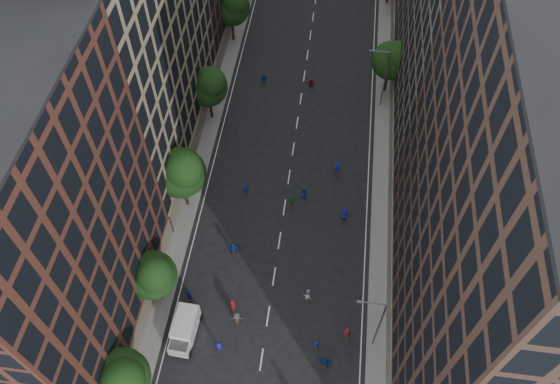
# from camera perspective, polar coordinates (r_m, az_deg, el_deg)

# --- Properties ---
(ground) EXTENTS (240.00, 240.00, 0.00)m
(ground) POSITION_cam_1_polar(r_m,az_deg,el_deg) (71.35, 1.77, 6.96)
(ground) COLOR black
(ground) RESTS_ON ground
(sidewalk_left) EXTENTS (4.00, 105.00, 0.15)m
(sidewalk_left) POSITION_cam_1_polar(r_m,az_deg,el_deg) (78.15, -6.57, 11.77)
(sidewalk_left) COLOR slate
(sidewalk_left) RESTS_ON ground
(sidewalk_right) EXTENTS (4.00, 105.00, 0.15)m
(sidewalk_right) POSITION_cam_1_polar(r_m,az_deg,el_deg) (76.89, 11.46, 10.08)
(sidewalk_right) COLOR slate
(sidewalk_right) RESTS_ON ground
(bldg_left_a) EXTENTS (14.00, 22.00, 30.00)m
(bldg_left_a) POSITION_cam_1_polar(r_m,az_deg,el_deg) (47.89, -25.27, -4.57)
(bldg_left_a) COLOR #532A1F
(bldg_left_a) RESTS_ON ground
(bldg_left_b) EXTENTS (14.00, 26.00, 34.00)m
(bldg_left_b) POSITION_cam_1_polar(r_m,az_deg,el_deg) (60.51, -17.30, 15.93)
(bldg_left_b) COLOR #988663
(bldg_left_b) RESTS_ON ground
(bldg_right_a) EXTENTS (14.00, 30.00, 36.00)m
(bldg_right_a) POSITION_cam_1_polar(r_m,az_deg,el_deg) (44.07, 23.90, -3.62)
(bldg_right_a) COLOR #4A3227
(bldg_right_a) RESTS_ON ground
(bldg_right_b) EXTENTS (14.00, 28.00, 33.00)m
(bldg_right_b) POSITION_cam_1_polar(r_m,az_deg,el_deg) (65.21, 20.26, 17.48)
(bldg_right_b) COLOR #5D554D
(bldg_right_b) RESTS_ON ground
(tree_left_0) EXTENTS (5.20, 5.20, 8.83)m
(tree_left_0) POSITION_cam_1_polar(r_m,az_deg,el_deg) (50.14, -16.31, -18.25)
(tree_left_0) COLOR black
(tree_left_0) RESTS_ON ground
(tree_left_1) EXTENTS (4.80, 4.80, 8.21)m
(tree_left_1) POSITION_cam_1_polar(r_m,az_deg,el_deg) (53.85, -13.13, -8.45)
(tree_left_1) COLOR black
(tree_left_1) RESTS_ON ground
(tree_left_2) EXTENTS (5.60, 5.60, 9.45)m
(tree_left_2) POSITION_cam_1_polar(r_m,az_deg,el_deg) (59.19, -10.26, 2.09)
(tree_left_2) COLOR black
(tree_left_2) RESTS_ON ground
(tree_left_3) EXTENTS (5.00, 5.00, 8.58)m
(tree_left_3) POSITION_cam_1_polar(r_m,az_deg,el_deg) (68.66, -7.47, 10.99)
(tree_left_3) COLOR black
(tree_left_3) RESTS_ON ground
(tree_left_4) EXTENTS (5.40, 5.40, 9.08)m
(tree_left_4) POSITION_cam_1_polar(r_m,az_deg,el_deg) (80.56, -5.04, 18.88)
(tree_left_4) COLOR black
(tree_left_4) RESTS_ON ground
(tree_right_a) EXTENTS (5.00, 5.00, 8.39)m
(tree_right_a) POSITION_cam_1_polar(r_m,az_deg,el_deg) (73.45, 11.69, 13.44)
(tree_right_a) COLOR black
(tree_right_a) RESTS_ON ground
(streetlamp_near) EXTENTS (2.64, 0.22, 9.06)m
(streetlamp_near) POSITION_cam_1_polar(r_m,az_deg,el_deg) (51.65, 10.17, -13.25)
(streetlamp_near) COLOR #595B60
(streetlamp_near) RESTS_ON ground
(streetlamp_far) EXTENTS (2.64, 0.22, 9.06)m
(streetlamp_far) POSITION_cam_1_polar(r_m,az_deg,el_deg) (71.49, 10.79, 11.80)
(streetlamp_far) COLOR #595B60
(streetlamp_far) RESTS_ON ground
(cargo_van) EXTENTS (2.42, 4.78, 2.49)m
(cargo_van) POSITION_cam_1_polar(r_m,az_deg,el_deg) (55.57, -9.96, -13.96)
(cargo_van) COLOR white
(cargo_van) RESTS_ON ground
(skater_1) EXTENTS (0.64, 0.52, 1.52)m
(skater_1) POSITION_cam_1_polar(r_m,az_deg,el_deg) (54.92, 3.75, -15.65)
(skater_1) COLOR navy
(skater_1) RESTS_ON ground
(skater_3) EXTENTS (1.06, 0.71, 1.53)m
(skater_3) POSITION_cam_1_polar(r_m,az_deg,el_deg) (55.05, -6.38, -15.79)
(skater_3) COLOR #1C14AA
(skater_3) RESTS_ON ground
(skater_4) EXTENTS (0.96, 0.66, 1.51)m
(skater_4) POSITION_cam_1_polar(r_m,az_deg,el_deg) (57.58, -9.47, -10.66)
(skater_4) COLOR #1414A4
(skater_4) RESTS_ON ground
(skater_5) EXTENTS (1.71, 0.70, 1.79)m
(skater_5) POSITION_cam_1_polar(r_m,az_deg,el_deg) (54.27, 4.74, -17.29)
(skater_5) COLOR navy
(skater_5) RESTS_ON ground
(skater_6) EXTENTS (0.81, 0.58, 1.56)m
(skater_6) POSITION_cam_1_polar(r_m,az_deg,el_deg) (56.57, -4.96, -11.67)
(skater_6) COLOR maroon
(skater_6) RESTS_ON ground
(skater_7) EXTENTS (0.73, 0.56, 1.78)m
(skater_7) POSITION_cam_1_polar(r_m,az_deg,el_deg) (55.51, 7.01, -14.35)
(skater_7) COLOR maroon
(skater_7) RESTS_ON ground
(skater_8) EXTENTS (0.97, 0.81, 1.79)m
(skater_8) POSITION_cam_1_polar(r_m,az_deg,el_deg) (56.78, 2.88, -10.69)
(skater_8) COLOR white
(skater_8) RESTS_ON ground
(skater_9) EXTENTS (1.27, 0.85, 1.82)m
(skater_9) POSITION_cam_1_polar(r_m,az_deg,el_deg) (55.82, -4.53, -13.01)
(skater_9) COLOR #3F4044
(skater_9) RESTS_ON ground
(skater_10) EXTENTS (1.09, 0.67, 1.73)m
(skater_10) POSITION_cam_1_polar(r_m,az_deg,el_deg) (62.72, 1.34, -0.92)
(skater_10) COLOR #22732D
(skater_10) RESTS_ON ground
(skater_11) EXTENTS (1.63, 0.75, 1.69)m
(skater_11) POSITION_cam_1_polar(r_m,az_deg,el_deg) (59.53, -4.91, -5.90)
(skater_11) COLOR #123996
(skater_11) RESTS_ON ground
(skater_12) EXTENTS (0.97, 0.75, 1.75)m
(skater_12) POSITION_cam_1_polar(r_m,az_deg,el_deg) (62.11, 6.71, -2.25)
(skater_12) COLOR #1B15AD
(skater_12) RESTS_ON ground
(skater_13) EXTENTS (0.60, 0.41, 1.59)m
(skater_13) POSITION_cam_1_polar(r_m,az_deg,el_deg) (63.85, -3.61, 0.25)
(skater_13) COLOR navy
(skater_13) RESTS_ON ground
(skater_14) EXTENTS (0.84, 0.67, 1.68)m
(skater_14) POSITION_cam_1_polar(r_m,az_deg,el_deg) (63.39, 2.47, -0.16)
(skater_14) COLOR #13399B
(skater_14) RESTS_ON ground
(skater_15) EXTENTS (1.20, 0.82, 1.71)m
(skater_15) POSITION_cam_1_polar(r_m,az_deg,el_deg) (65.94, 6.00, 2.48)
(skater_15) COLOR #121997
(skater_15) RESTS_ON ground
(skater_16) EXTENTS (1.08, 0.73, 1.71)m
(skater_16) POSITION_cam_1_polar(r_m,az_deg,el_deg) (76.29, -1.71, 11.67)
(skater_16) COLOR #13389E
(skater_16) RESTS_ON ground
(skater_17) EXTENTS (1.52, 0.64, 1.60)m
(skater_17) POSITION_cam_1_polar(r_m,az_deg,el_deg) (75.83, 3.28, 11.22)
(skater_17) COLOR maroon
(skater_17) RESTS_ON ground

